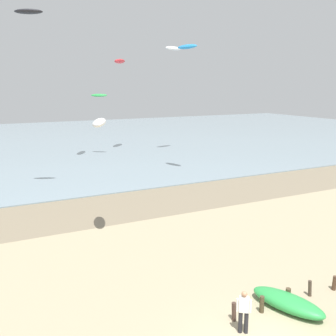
# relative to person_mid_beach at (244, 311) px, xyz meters

# --- Properties ---
(wet_sand_strip) EXTENTS (120.00, 7.50, 0.01)m
(wet_sand_strip) POSITION_rel_person_mid_beach_xyz_m (-0.08, 17.40, -0.91)
(wet_sand_strip) COLOR #84755B
(wet_sand_strip) RESTS_ON ground
(sea) EXTENTS (160.00, 70.00, 0.10)m
(sea) POSITION_rel_person_mid_beach_xyz_m (-0.08, 56.15, -0.87)
(sea) COLOR #7F939E
(sea) RESTS_ON ground
(person_mid_beach) EXTENTS (0.47, 0.39, 1.71)m
(person_mid_beach) POSITION_rel_person_mid_beach_xyz_m (0.00, 0.00, 0.00)
(person_mid_beach) COLOR #232328
(person_mid_beach) RESTS_ON ground
(grounded_kite) EXTENTS (2.09, 3.48, 0.66)m
(grounded_kite) POSITION_rel_person_mid_beach_xyz_m (2.66, 0.45, -0.59)
(grounded_kite) COLOR green
(grounded_kite) RESTS_ON ground
(kite_aloft_5) EXTENTS (2.16, 1.88, 0.49)m
(kite_aloft_5) POSITION_rel_person_mid_beach_xyz_m (7.26, 39.33, 6.96)
(kite_aloft_5) COLOR green
(kite_aloft_6) EXTENTS (1.55, 2.72, 0.69)m
(kite_aloft_6) POSITION_rel_person_mid_beach_xyz_m (-1.68, 11.66, 6.18)
(kite_aloft_6) COLOR white
(kite_aloft_8) EXTENTS (2.32, 1.59, 0.48)m
(kite_aloft_8) POSITION_rel_person_mid_beach_xyz_m (-3.27, 23.49, 13.87)
(kite_aloft_8) COLOR black
(kite_aloft_9) EXTENTS (2.99, 3.46, 0.76)m
(kite_aloft_9) POSITION_rel_person_mid_beach_xyz_m (11.16, 42.01, 11.36)
(kite_aloft_9) COLOR red
(kite_aloft_10) EXTENTS (2.93, 1.72, 0.69)m
(kite_aloft_10) POSITION_rel_person_mid_beach_xyz_m (16.87, 37.33, 12.91)
(kite_aloft_10) COLOR white
(kite_aloft_11) EXTENTS (1.51, 2.77, 0.63)m
(kite_aloft_11) POSITION_rel_person_mid_beach_xyz_m (11.61, 24.64, 11.92)
(kite_aloft_11) COLOR #2384D1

